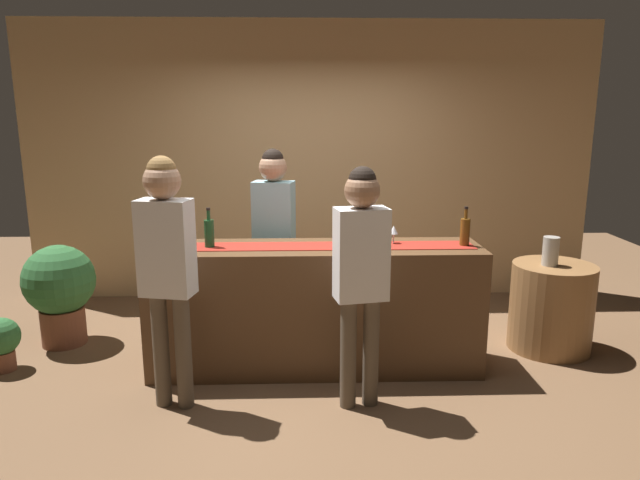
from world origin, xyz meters
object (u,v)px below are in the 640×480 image
bartender (274,225)px  customer_browsing (167,256)px  wine_bottle_amber (465,231)px  wine_glass_near_customer (394,230)px  wine_bottle_clear (370,231)px  potted_plant_tall (60,288)px  round_side_table (551,307)px  vase_on_side_table (551,251)px  wine_bottle_green (209,233)px  potted_plant_small (1,341)px  customer_sipping (361,263)px  wine_glass_mid_counter (168,235)px

bartender → customer_browsing: bearing=73.1°
wine_bottle_amber → wine_glass_near_customer: 0.54m
wine_bottle_clear → potted_plant_tall: size_ratio=0.34×
round_side_table → potted_plant_tall: (-4.18, 0.24, 0.14)m
round_side_table → vase_on_side_table: 0.49m
customer_browsing → wine_bottle_green: bearing=83.3°
wine_bottle_clear → potted_plant_small: size_ratio=0.71×
wine_bottle_amber → wine_bottle_clear: 0.72m
potted_plant_tall → potted_plant_small: size_ratio=2.06×
wine_bottle_clear → vase_on_side_table: bearing=10.0°
customer_sipping → wine_bottle_amber: bearing=25.0°
wine_bottle_amber → wine_glass_near_customer: (-0.53, 0.09, -0.01)m
customer_sipping → bartender: bearing=106.7°
bartender → customer_browsing: (-0.65, -1.17, 0.02)m
customer_browsing → potted_plant_tall: 1.73m
potted_plant_small → wine_bottle_green: bearing=-0.4°
round_side_table → wine_glass_near_customer: bearing=-171.0°
wine_bottle_amber → bartender: bartender is taller
wine_bottle_clear → wine_glass_mid_counter: bearing=-177.7°
bartender → wine_glass_near_customer: bearing=163.9°
wine_bottle_amber → round_side_table: size_ratio=0.41×
bartender → customer_browsing: customer_browsing is taller
customer_browsing → vase_on_side_table: customer_browsing is taller
potted_plant_tall → potted_plant_small: (-0.26, -0.53, -0.26)m
customer_browsing → wine_glass_near_customer: bearing=33.8°
wine_bottle_clear → wine_glass_mid_counter: wine_bottle_clear is taller
wine_bottle_green → customer_sipping: size_ratio=0.18×
wine_bottle_green → wine_glass_near_customer: bearing=3.2°
wine_bottle_green → bartender: size_ratio=0.18×
bartender → potted_plant_small: size_ratio=3.94×
vase_on_side_table → potted_plant_tall: 4.15m
wine_bottle_amber → potted_plant_small: (-3.58, 0.02, -0.85)m
customer_sipping → potted_plant_tall: customer_sipping is taller
customer_browsing → potted_plant_tall: customer_browsing is taller
wine_bottle_amber → wine_glass_near_customer: bearing=170.5°
wine_glass_mid_counter → customer_sipping: bearing=-22.4°
wine_bottle_amber → customer_sipping: 1.05m
wine_bottle_green → customer_browsing: size_ratio=0.18×
wine_bottle_green → vase_on_side_table: wine_bottle_green is taller
wine_bottle_amber → wine_bottle_clear: size_ratio=1.00×
potted_plant_small → vase_on_side_table: bearing=3.5°
customer_sipping → customer_browsing: size_ratio=0.96×
wine_bottle_clear → potted_plant_tall: wine_bottle_clear is taller
wine_bottle_clear → customer_browsing: 1.52m
potted_plant_tall → customer_sipping: bearing=-25.2°
wine_bottle_green → customer_browsing: (-0.19, -0.58, -0.03)m
wine_bottle_green → potted_plant_small: bearing=179.6°
round_side_table → customer_sipping: bearing=-151.8°
wine_bottle_clear → round_side_table: wine_bottle_clear is taller
customer_browsing → potted_plant_tall: bearing=148.0°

